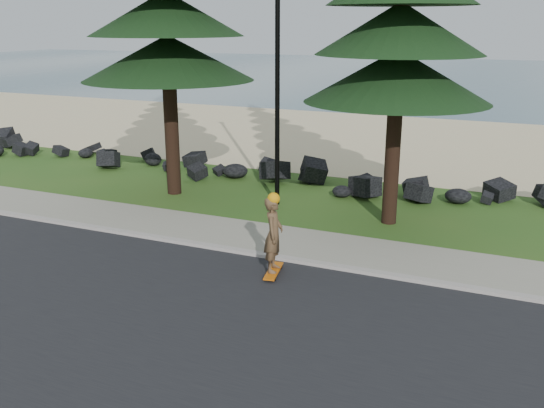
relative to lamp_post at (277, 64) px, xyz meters
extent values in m
plane|color=#2B561B|center=(0.00, -3.20, -4.13)|extent=(160.00, 160.00, 0.00)
cube|color=black|center=(0.00, -7.70, -4.12)|extent=(160.00, 7.00, 0.02)
cube|color=#A79E96|center=(0.00, -4.10, -4.08)|extent=(160.00, 0.20, 0.10)
cube|color=gray|center=(0.00, -3.00, -4.09)|extent=(160.00, 2.00, 0.08)
cube|color=beige|center=(0.00, 11.30, -4.13)|extent=(160.00, 15.00, 0.01)
cube|color=#3B5F70|center=(0.00, 47.80, -4.13)|extent=(160.00, 58.00, 0.01)
cylinder|color=black|center=(0.00, 0.00, -0.13)|extent=(0.14, 0.14, 8.00)
cube|color=#C95C0B|center=(2.01, -4.95, -4.04)|extent=(0.43, 1.02, 0.03)
imported|color=brown|center=(2.01, -4.95, -3.19)|extent=(0.50, 0.67, 1.66)
sphere|color=orange|center=(2.01, -4.95, -2.40)|extent=(0.27, 0.27, 0.27)
camera|label=1|loc=(6.83, -16.15, 1.19)|focal=40.00mm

